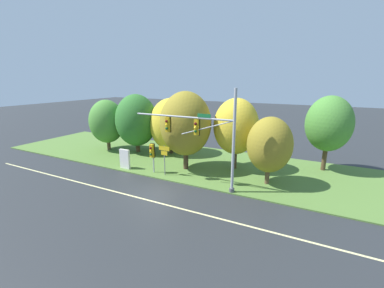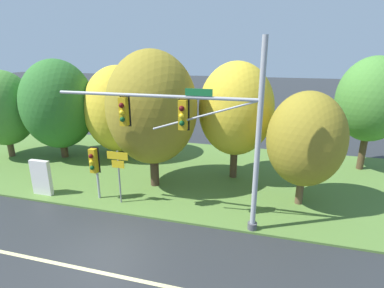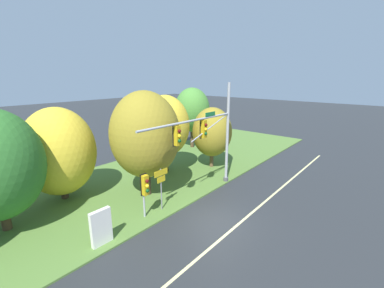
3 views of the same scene
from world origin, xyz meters
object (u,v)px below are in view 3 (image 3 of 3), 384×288
Objects in this scene: traffic_signal_mast at (209,133)px; tree_mid_verge at (145,135)px; tree_furthest_back at (192,110)px; tree_tall_centre at (165,126)px; tree_right_far at (212,132)px; tree_behind_signpost at (59,152)px; info_kiosk at (101,227)px; route_sign_post at (161,182)px; pedestrian_signal_near_kerb at (145,187)px.

traffic_signal_mast is 1.21× the size of tree_mid_verge.
tree_tall_centre is at bearing -156.14° from tree_furthest_back.
tree_right_far is at bearing -0.82° from tree_mid_verge.
tree_behind_signpost reaches higher than info_kiosk.
tree_mid_verge reaches higher than route_sign_post.
tree_furthest_back is at bearing 26.01° from info_kiosk.
tree_tall_centre is 3.57× the size of info_kiosk.
pedestrian_signal_near_kerb is 8.16m from tree_tall_centre.
tree_furthest_back is (8.56, 8.75, 0.07)m from traffic_signal_mast.
route_sign_post is at bearing -110.07° from tree_mid_verge.
tree_behind_signpost is 8.49m from tree_tall_centre.
route_sign_post is 0.43× the size of tree_behind_signpost.
traffic_signal_mast is at bearing -6.53° from pedestrian_signal_near_kerb.
traffic_signal_mast is at bearing -8.85° from route_sign_post.
tree_mid_verge reaches higher than pedestrian_signal_near_kerb.
tree_furthest_back is at bearing 45.65° from traffic_signal_mast.
info_kiosk is at bearing -176.75° from route_sign_post.
pedestrian_signal_near_kerb is 0.38× the size of tree_mid_verge.
tree_behind_signpost is 1.14× the size of tree_right_far.
info_kiosk is at bearing -99.61° from tree_behind_signpost.
tree_right_far is (11.90, -4.11, -0.06)m from tree_behind_signpost.
tree_mid_verge is 3.90× the size of info_kiosk.
route_sign_post is 7.21m from tree_tall_centre.
traffic_signal_mast is 1.27× the size of tree_furthest_back.
route_sign_post is (-4.16, 0.65, -2.50)m from traffic_signal_mast.
pedestrian_signal_near_kerb is at bearing -166.94° from tree_right_far.
route_sign_post is 9.02m from tree_right_far.
tree_furthest_back is at bearing 30.09° from pedestrian_signal_near_kerb.
info_kiosk is at bearing -169.01° from tree_right_far.
pedestrian_signal_near_kerb is at bearing -149.91° from tree_furthest_back.
tree_behind_signpost is 0.86× the size of tree_mid_verge.
tree_behind_signpost reaches higher than tree_right_far.
traffic_signal_mast is 5.41m from tree_tall_centre.
traffic_signal_mast reaches higher than tree_tall_centre.
traffic_signal_mast is 12.24m from tree_furthest_back.
info_kiosk is (-3.10, -0.23, -1.04)m from pedestrian_signal_near_kerb.
traffic_signal_mast is at bearing -98.93° from tree_tall_centre.
tree_tall_centre is at bearing -11.59° from tree_behind_signpost.
traffic_signal_mast is at bearing -42.73° from tree_mid_verge.
route_sign_post is (1.31, 0.02, -0.10)m from pedestrian_signal_near_kerb.
info_kiosk is at bearing -152.29° from tree_tall_centre.
tree_behind_signpost is at bearing 168.41° from tree_tall_centre.
traffic_signal_mast reaches higher than tree_mid_verge.
tree_furthest_back is 19.38m from info_kiosk.
tree_mid_verge is at bearing -43.89° from tree_behind_signpost.
pedestrian_signal_near_kerb is at bearing 173.47° from traffic_signal_mast.
tree_right_far is 13.48m from info_kiosk.
tree_mid_verge is (2.18, 2.41, 2.42)m from pedestrian_signal_near_kerb.
route_sign_post is 3.58m from tree_mid_verge.
info_kiosk is (-4.41, -0.25, -0.94)m from route_sign_post.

